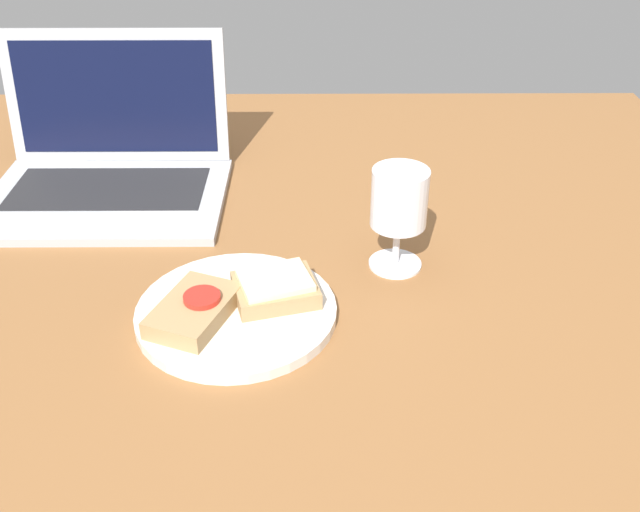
{
  "coord_description": "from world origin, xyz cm",
  "views": [
    {
      "loc": [
        3.75,
        -72.45,
        55.03
      ],
      "look_at": [
        4.23,
        0.2,
        8.0
      ],
      "focal_mm": 40.0,
      "sensor_mm": 36.0,
      "label": 1
    }
  ],
  "objects_px": {
    "plate": "(237,312)",
    "wine_glass": "(399,204)",
    "sandwich_with_cheese": "(275,288)",
    "sandwich_with_tomato": "(195,310)",
    "laptop": "(110,161)"
  },
  "relations": [
    {
      "from": "plate",
      "to": "wine_glass",
      "type": "distance_m",
      "value": 0.24
    },
    {
      "from": "sandwich_with_cheese",
      "to": "wine_glass",
      "type": "bearing_deg",
      "value": 30.38
    },
    {
      "from": "sandwich_with_tomato",
      "to": "wine_glass",
      "type": "distance_m",
      "value": 0.28
    },
    {
      "from": "plate",
      "to": "sandwich_with_cheese",
      "type": "bearing_deg",
      "value": 23.51
    },
    {
      "from": "sandwich_with_tomato",
      "to": "wine_glass",
      "type": "height_order",
      "value": "wine_glass"
    },
    {
      "from": "plate",
      "to": "laptop",
      "type": "height_order",
      "value": "laptop"
    },
    {
      "from": "sandwich_with_tomato",
      "to": "laptop",
      "type": "relative_size",
      "value": 0.36
    },
    {
      "from": "plate",
      "to": "sandwich_with_cheese",
      "type": "relative_size",
      "value": 2.12
    },
    {
      "from": "sandwich_with_cheese",
      "to": "wine_glass",
      "type": "xyz_separation_m",
      "value": [
        0.15,
        0.09,
        0.06
      ]
    },
    {
      "from": "plate",
      "to": "wine_glass",
      "type": "height_order",
      "value": "wine_glass"
    },
    {
      "from": "sandwich_with_tomato",
      "to": "wine_glass",
      "type": "relative_size",
      "value": 0.95
    },
    {
      "from": "sandwich_with_cheese",
      "to": "laptop",
      "type": "xyz_separation_m",
      "value": [
        -0.27,
        0.31,
        0.02
      ]
    },
    {
      "from": "sandwich_with_cheese",
      "to": "sandwich_with_tomato",
      "type": "height_order",
      "value": "same"
    },
    {
      "from": "plate",
      "to": "sandwich_with_tomato",
      "type": "height_order",
      "value": "sandwich_with_tomato"
    },
    {
      "from": "sandwich_with_cheese",
      "to": "laptop",
      "type": "distance_m",
      "value": 0.41
    }
  ]
}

